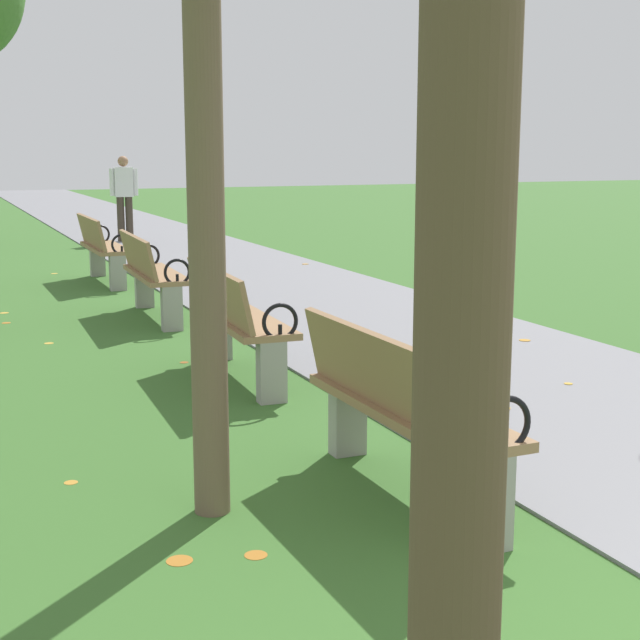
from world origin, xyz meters
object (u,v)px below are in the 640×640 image
(park_bench_5, at_px, (102,247))
(park_bench_3, at_px, (236,319))
(park_bench_4, at_px, (151,274))
(park_bench_2, at_px, (401,408))
(pedestrian_walking, at_px, (124,194))

(park_bench_5, bearing_deg, park_bench_3, -90.00)
(park_bench_3, bearing_deg, park_bench_5, 90.00)
(park_bench_5, bearing_deg, park_bench_4, -90.00)
(park_bench_2, relative_size, park_bench_5, 1.00)
(park_bench_2, bearing_deg, pedestrian_walking, 84.25)
(park_bench_4, height_order, park_bench_5, same)
(park_bench_4, bearing_deg, park_bench_5, 90.00)
(park_bench_3, height_order, park_bench_4, same)
(park_bench_3, distance_m, pedestrian_walking, 11.27)
(park_bench_3, relative_size, park_bench_4, 1.00)
(park_bench_3, height_order, pedestrian_walking, pedestrian_walking)
(park_bench_2, relative_size, park_bench_3, 0.99)
(park_bench_2, distance_m, pedestrian_walking, 13.99)
(park_bench_4, height_order, pedestrian_walking, pedestrian_walking)
(park_bench_2, xyz_separation_m, pedestrian_walking, (1.40, 13.91, 0.44))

